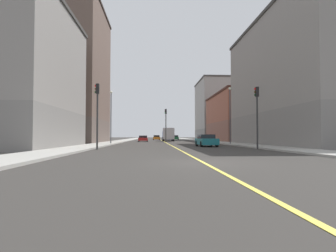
# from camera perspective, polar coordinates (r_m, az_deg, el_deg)

# --- Properties ---
(ground_plane) EXTENTS (400.00, 400.00, 0.00)m
(ground_plane) POSITION_cam_1_polar(r_m,az_deg,el_deg) (13.07, 7.18, -7.37)
(ground_plane) COLOR #312E2B
(ground_plane) RESTS_ON ground
(sidewalk_left) EXTENTS (3.37, 168.00, 0.15)m
(sidewalk_left) POSITION_cam_1_polar(r_m,az_deg,el_deg) (62.90, 7.58, -3.01)
(sidewalk_left) COLOR #9E9B93
(sidewalk_left) RESTS_ON ground
(sidewalk_right) EXTENTS (3.37, 168.00, 0.15)m
(sidewalk_right) POSITION_cam_1_polar(r_m,az_deg,el_deg) (62.21, -9.58, -3.01)
(sidewalk_right) COLOR #9E9B93
(sidewalk_right) RESTS_ON ground
(lane_center_stripe) EXTENTS (0.16, 154.00, 0.01)m
(lane_center_stripe) POSITION_cam_1_polar(r_m,az_deg,el_deg) (61.86, -0.95, -3.10)
(lane_center_stripe) COLOR #E5D14C
(lane_center_stripe) RESTS_ON ground
(building_left_near) EXTENTS (9.58, 25.88, 16.28)m
(building_left_near) POSITION_cam_1_polar(r_m,az_deg,el_deg) (39.42, 24.34, 8.31)
(building_left_near) COLOR slate
(building_left_near) RESTS_ON ground
(building_left_mid) EXTENTS (9.58, 21.09, 10.18)m
(building_left_mid) POSITION_cam_1_polar(r_m,az_deg,el_deg) (62.11, 13.73, 1.66)
(building_left_mid) COLOR brown
(building_left_mid) RESTS_ON ground
(building_left_far) EXTENTS (9.58, 16.89, 17.03)m
(building_left_far) POSITION_cam_1_polar(r_m,az_deg,el_deg) (82.50, 9.51, 3.13)
(building_left_far) COLOR gray
(building_left_far) RESTS_ON ground
(building_right_corner) EXTENTS (9.58, 16.28, 14.35)m
(building_right_corner) POSITION_cam_1_polar(r_m,az_deg,el_deg) (32.37, -27.71, 8.85)
(building_right_corner) COLOR slate
(building_right_corner) RESTS_ON ground
(building_right_midblock) EXTENTS (9.58, 17.38, 23.48)m
(building_right_midblock) POSITION_cam_1_polar(r_m,az_deg,el_deg) (52.04, -18.14, 9.79)
(building_right_midblock) COLOR brown
(building_right_midblock) RESTS_ON ground
(traffic_light_left_near) EXTENTS (0.40, 0.32, 5.72)m
(traffic_light_left_near) POSITION_cam_1_polar(r_m,az_deg,el_deg) (27.13, 17.54, 3.38)
(traffic_light_left_near) COLOR #2D2D2D
(traffic_light_left_near) RESTS_ON ground
(traffic_light_right_near) EXTENTS (0.40, 0.32, 5.86)m
(traffic_light_right_near) POSITION_cam_1_polar(r_m,az_deg,el_deg) (25.89, -14.12, 3.79)
(traffic_light_right_near) COLOR #2D2D2D
(traffic_light_right_near) RESTS_ON ground
(traffic_light_median_far) EXTENTS (0.40, 0.32, 6.13)m
(traffic_light_median_far) POSITION_cam_1_polar(r_m,az_deg,el_deg) (51.55, -0.44, 1.06)
(traffic_light_median_far) COLOR #2D2D2D
(traffic_light_median_far) RESTS_ON ground
(street_lamp_left_near) EXTENTS (0.36, 0.36, 7.74)m
(street_lamp_left_near) POSITION_cam_1_polar(r_m,az_deg,el_deg) (39.52, 12.43, 3.25)
(street_lamp_left_near) COLOR #4C4C51
(street_lamp_left_near) RESTS_ON ground
(street_lamp_right_near) EXTENTS (0.36, 0.36, 7.46)m
(street_lamp_right_near) POSITION_cam_1_polar(r_m,az_deg,el_deg) (40.80, -11.45, 2.86)
(street_lamp_right_near) COLOR #4C4C51
(street_lamp_right_near) RESTS_ON ground
(car_red) EXTENTS (2.02, 4.07, 1.26)m
(car_red) POSITION_cam_1_polar(r_m,az_deg,el_deg) (58.78, -5.06, -2.56)
(car_red) COLOR red
(car_red) RESTS_ON ground
(car_orange) EXTENTS (2.02, 4.63, 1.37)m
(car_orange) POSITION_cam_1_polar(r_m,az_deg,el_deg) (80.96, -2.35, -2.36)
(car_orange) COLOR orange
(car_orange) RESTS_ON ground
(car_green) EXTENTS (2.02, 4.00, 1.36)m
(car_green) POSITION_cam_1_polar(r_m,az_deg,el_deg) (82.61, 1.49, -2.37)
(car_green) COLOR #1E6B38
(car_green) RESTS_ON ground
(car_teal) EXTENTS (2.06, 4.37, 1.37)m
(car_teal) POSITION_cam_1_polar(r_m,az_deg,el_deg) (32.63, 7.76, -2.93)
(car_teal) COLOR #196670
(car_teal) RESTS_ON ground
(box_truck) EXTENTS (2.46, 6.99, 2.91)m
(box_truck) POSITION_cam_1_polar(r_m,az_deg,el_deg) (63.20, 0.03, -1.68)
(box_truck) COLOR navy
(box_truck) RESTS_ON ground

